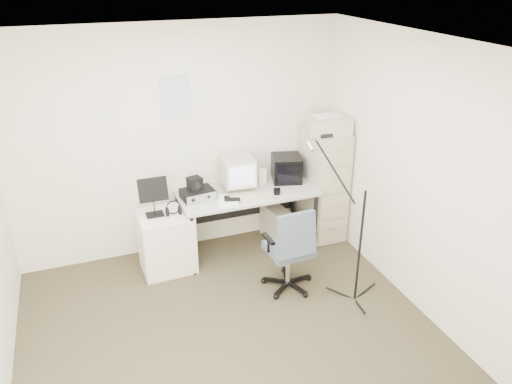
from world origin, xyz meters
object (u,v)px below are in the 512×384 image
object	(u,v)px
office_chair	(289,247)
side_cart	(167,242)
desk	(247,220)
filing_cabinet	(323,184)

from	to	relation	value
office_chair	side_cart	size ratio (longest dim) A/B	1.37
desk	filing_cabinet	bearing A→B (deg)	1.81
filing_cabinet	office_chair	bearing A→B (deg)	-133.02
desk	side_cart	world-z (taller)	desk
filing_cabinet	office_chair	world-z (taller)	filing_cabinet
office_chair	side_cart	xyz separation A→B (m)	(-1.07, 0.74, -0.12)
filing_cabinet	side_cart	size ratio (longest dim) A/B	1.93
filing_cabinet	side_cart	bearing A→B (deg)	-175.97
filing_cabinet	side_cart	distance (m)	1.92
desk	side_cart	distance (m)	0.94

